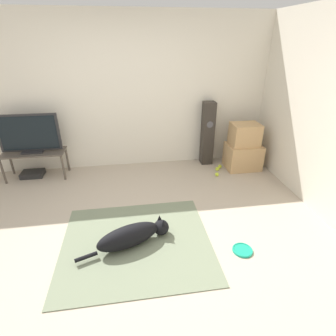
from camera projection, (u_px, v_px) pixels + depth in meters
ground_plane at (125, 238)px, 3.11m from camera, size 12.00×12.00×0.00m
wall_back at (119, 95)px, 4.40m from camera, size 8.00×0.06×2.55m
area_rug at (137, 242)px, 3.04m from camera, size 1.70×1.50×0.01m
dog at (133, 235)px, 2.96m from camera, size 1.05×0.47×0.27m
frisbee at (242, 250)px, 2.92m from camera, size 0.23×0.23×0.03m
cardboard_box_lower at (243, 156)px, 4.71m from camera, size 0.59×0.45×0.44m
cardboard_box_upper at (245, 134)px, 4.54m from camera, size 0.48×0.37×0.38m
floor_speaker at (208, 134)px, 4.75m from camera, size 0.21×0.21×1.15m
tv_stand at (34, 155)px, 4.32m from camera, size 0.99×0.41×0.46m
tv at (29, 134)px, 4.16m from camera, size 0.94×0.20×0.63m
tennis_ball_by_boxes at (220, 166)px, 4.78m from camera, size 0.07×0.07×0.07m
tennis_ball_near_speaker at (217, 174)px, 4.50m from camera, size 0.07×0.07×0.07m
tennis_ball_loose_on_carpet at (217, 169)px, 4.69m from camera, size 0.07×0.07×0.07m
game_console at (33, 174)px, 4.50m from camera, size 0.36×0.26×0.09m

